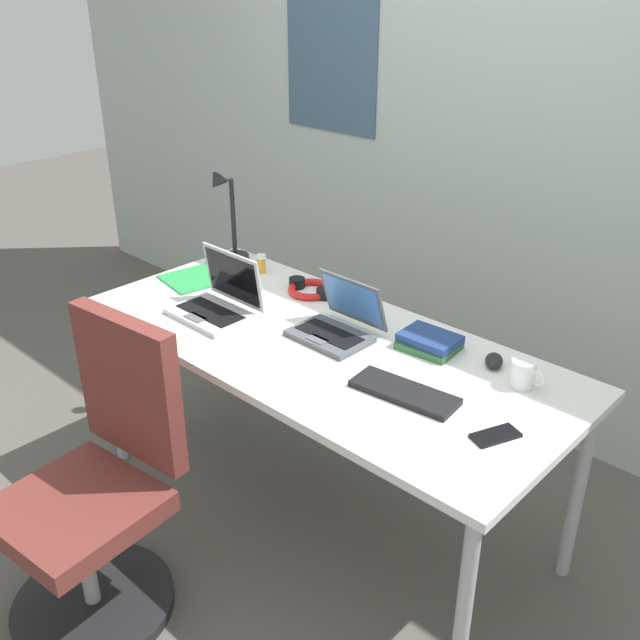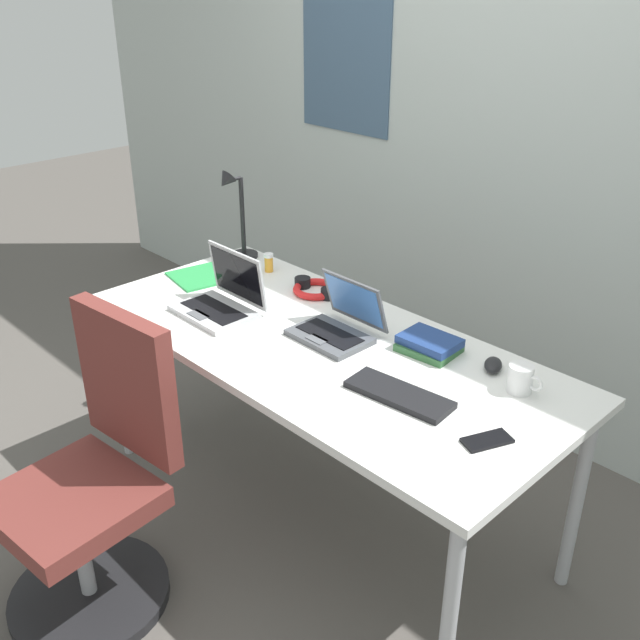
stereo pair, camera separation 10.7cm
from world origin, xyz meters
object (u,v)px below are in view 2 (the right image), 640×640
(desk_lamp, at_px, (236,216))
(paper_folder_near_lamp, at_px, (210,274))
(laptop_mid_desk, at_px, (221,301))
(cell_phone, at_px, (487,440))
(headphones, at_px, (316,289))
(coffee_mug, at_px, (521,379))
(office_chair, at_px, (95,493))
(book_stack, at_px, (429,344))
(laptop_near_lamp, at_px, (337,325))
(pill_bottle, at_px, (269,262))
(external_keyboard, at_px, (399,394))
(computer_mouse, at_px, (493,365))

(desk_lamp, xyz_separation_m, paper_folder_near_lamp, (0.07, -0.20, -0.19))
(laptop_mid_desk, bearing_deg, cell_phone, 1.09)
(headphones, xyz_separation_m, coffee_mug, (0.96, -0.06, 0.03))
(laptop_mid_desk, bearing_deg, office_chair, -73.53)
(cell_phone, distance_m, book_stack, 0.52)
(laptop_near_lamp, bearing_deg, desk_lamp, 165.76)
(desk_lamp, height_order, pill_bottle, desk_lamp)
(laptop_mid_desk, height_order, laptop_near_lamp, laptop_mid_desk)
(coffee_mug, bearing_deg, laptop_near_lamp, -167.75)
(laptop_mid_desk, relative_size, external_keyboard, 0.92)
(pill_bottle, relative_size, office_chair, 0.08)
(book_stack, xyz_separation_m, paper_folder_near_lamp, (-1.04, -0.13, -0.02))
(coffee_mug, bearing_deg, external_keyboard, -128.84)
(paper_folder_near_lamp, bearing_deg, desk_lamp, 108.19)
(laptop_near_lamp, relative_size, book_stack, 1.37)
(headphones, xyz_separation_m, paper_folder_near_lamp, (-0.43, -0.19, -0.01))
(headphones, bearing_deg, pill_bottle, 178.14)
(laptop_mid_desk, xyz_separation_m, paper_folder_near_lamp, (-0.31, 0.18, -0.04))
(laptop_mid_desk, distance_m, cell_phone, 1.16)
(paper_folder_near_lamp, xyz_separation_m, office_chair, (0.51, -0.86, -0.35))
(desk_lamp, relative_size, office_chair, 0.41)
(pill_bottle, height_order, paper_folder_near_lamp, pill_bottle)
(laptop_mid_desk, distance_m, external_keyboard, 0.84)
(cell_phone, xyz_separation_m, paper_folder_near_lamp, (-1.47, 0.16, -0.00))
(pill_bottle, bearing_deg, headphones, -1.86)
(office_chair, bearing_deg, cell_phone, 36.20)
(computer_mouse, distance_m, paper_folder_near_lamp, 1.27)
(laptop_near_lamp, bearing_deg, cell_phone, -11.76)
(cell_phone, distance_m, headphones, 1.09)
(headphones, relative_size, coffee_mug, 1.89)
(paper_folder_near_lamp, bearing_deg, office_chair, -59.02)
(cell_phone, xyz_separation_m, office_chair, (-0.95, -0.70, -0.35))
(desk_lamp, xyz_separation_m, external_keyboard, (1.22, -0.36, -0.19))
(desk_lamp, distance_m, cell_phone, 1.59)
(laptop_mid_desk, relative_size, coffee_mug, 2.69)
(laptop_near_lamp, xyz_separation_m, coffee_mug, (0.64, 0.14, 0.00))
(laptop_near_lamp, xyz_separation_m, pill_bottle, (-0.61, 0.21, -0.00))
(external_keyboard, xyz_separation_m, office_chair, (-0.64, -0.70, -0.35))
(laptop_mid_desk, bearing_deg, desk_lamp, 135.06)
(external_keyboard, relative_size, cell_phone, 2.43)
(desk_lamp, height_order, paper_folder_near_lamp, desk_lamp)
(laptop_mid_desk, bearing_deg, external_keyboard, 1.51)
(book_stack, distance_m, coffee_mug, 0.35)
(computer_mouse, relative_size, cell_phone, 0.71)
(laptop_near_lamp, height_order, paper_folder_near_lamp, laptop_near_lamp)
(paper_folder_near_lamp, bearing_deg, book_stack, 7.37)
(desk_lamp, height_order, office_chair, desk_lamp)
(computer_mouse, bearing_deg, laptop_near_lamp, 171.27)
(desk_lamp, relative_size, coffee_mug, 3.54)
(desk_lamp, xyz_separation_m, pill_bottle, (0.20, 0.00, -0.16))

